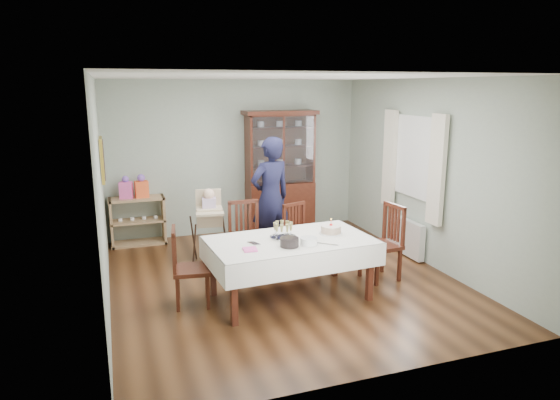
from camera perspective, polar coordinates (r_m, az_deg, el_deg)
name	(u,v)px	position (r m, az deg, el deg)	size (l,w,h in m)	color
floor	(283,279)	(6.93, 0.29, -9.05)	(5.00, 5.00, 0.00)	#593319
room_shell	(270,151)	(6.99, -1.15, 5.61)	(5.00, 5.00, 5.00)	#9EAA99
dining_table	(290,268)	(6.23, 1.18, -7.82)	(2.07, 1.27, 0.76)	#492012
china_cabinet	(280,170)	(8.93, 0.02, 3.44)	(1.30, 0.48, 2.18)	#492012
sideboard	(138,221)	(8.63, -15.93, -2.31)	(0.90, 0.38, 0.80)	tan
picture_frame	(102,160)	(6.92, -19.68, 4.34)	(0.04, 0.48, 0.58)	gold
window	(415,157)	(7.78, 15.20, 4.77)	(0.04, 1.02, 1.22)	white
curtain_left	(437,170)	(7.26, 17.50, 3.27)	(0.07, 0.30, 1.55)	silver
curtain_right	(390,158)	(8.28, 12.41, 4.68)	(0.07, 0.30, 1.55)	silver
radiator	(407,237)	(8.01, 14.32, -4.13)	(0.10, 0.80, 0.55)	white
chair_far_left	(247,253)	(7.04, -3.77, -6.09)	(0.47, 0.47, 1.02)	#492012
chair_far_right	(301,249)	(7.30, 2.41, -5.59)	(0.52, 0.52, 0.93)	#492012
chair_end_left	(191,282)	(6.18, -10.16, -9.21)	(0.49, 0.49, 0.96)	#492012
chair_end_right	(381,257)	(7.00, 11.49, -6.42)	(0.51, 0.51, 1.03)	#492012
woman	(270,198)	(7.59, -1.09, 0.27)	(0.68, 0.45, 1.86)	black
high_chair	(210,234)	(7.48, -8.01, -3.91)	(0.57, 0.57, 1.14)	black
champagne_tray	(283,233)	(6.15, 0.36, -3.78)	(0.33, 0.33, 0.20)	silver
birthday_cake	(331,230)	(6.35, 5.84, -3.40)	(0.29, 0.29, 0.20)	white
plate_stack_dark	(289,242)	(5.83, 1.08, -4.84)	(0.22, 0.22, 0.11)	black
plate_stack_white	(309,241)	(5.91, 3.30, -4.72)	(0.20, 0.20, 0.09)	white
napkin_stack	(250,249)	(5.72, -3.45, -5.66)	(0.15, 0.15, 0.02)	#F45AB1
cutlery	(251,244)	(5.95, -3.34, -4.99)	(0.11, 0.15, 0.01)	silver
cake_knife	(327,244)	(5.95, 5.38, -5.02)	(0.28, 0.02, 0.01)	silver
gift_bag_pink	(126,188)	(8.48, -17.19, 1.27)	(0.23, 0.17, 0.37)	#F45AB1
gift_bag_orange	(142,187)	(8.49, -15.53, 1.43)	(0.22, 0.16, 0.39)	#FF5B28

